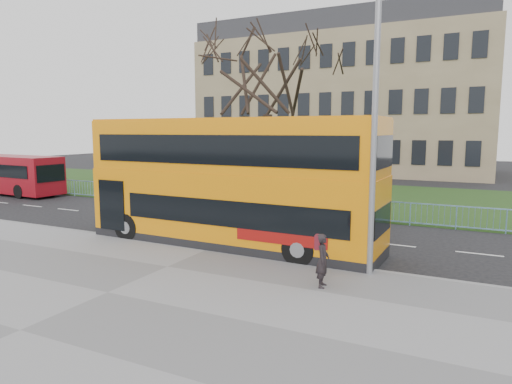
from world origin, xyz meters
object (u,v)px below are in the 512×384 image
at_px(red_bus, 4,173).
at_px(street_lamp, 371,111).
at_px(pedestrian, 323,261).
at_px(yellow_bus, 230,180).

xyz_separation_m(red_bus, street_lamp, (27.42, -7.37, 3.58)).
bearing_deg(pedestrian, red_bus, 61.76).
distance_m(red_bus, pedestrian, 28.12).
bearing_deg(yellow_bus, street_lamp, -13.45).
bearing_deg(yellow_bus, red_bus, 166.16).
bearing_deg(street_lamp, yellow_bus, 171.67).
height_order(red_bus, pedestrian, red_bus).
relative_size(red_bus, street_lamp, 1.16).
bearing_deg(pedestrian, street_lamp, -34.39).
distance_m(yellow_bus, pedestrian, 6.02).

